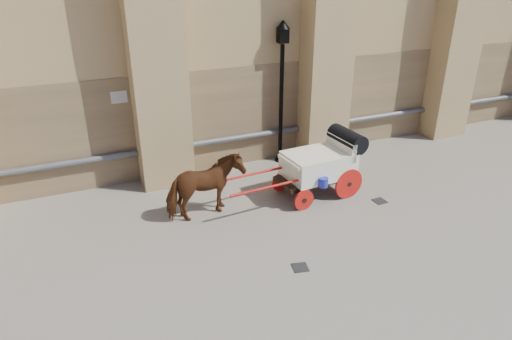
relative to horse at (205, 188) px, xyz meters
name	(u,v)px	position (x,y,z in m)	size (l,w,h in m)	color
ground	(247,239)	(0.55, -1.35, -0.79)	(90.00, 90.00, 0.00)	#6D665A
horse	(205,188)	(0.00, 0.00, 0.00)	(0.85, 1.87, 1.58)	#612E14
carriage	(323,162)	(3.24, -0.03, 0.12)	(3.93, 1.45, 1.69)	black
street_lamp	(281,90)	(3.15, 2.36, 1.48)	(0.40, 0.40, 4.25)	black
drain_grate_near	(300,267)	(1.16, -2.74, -0.78)	(0.32, 0.32, 0.01)	black
drain_grate_far	(380,201)	(4.42, -1.06, -0.78)	(0.32, 0.32, 0.01)	black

